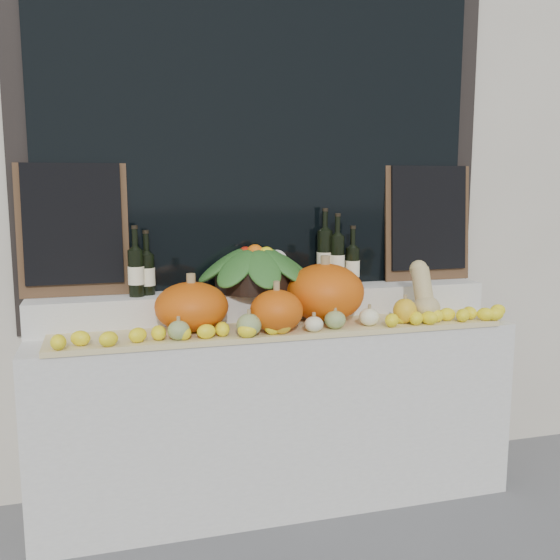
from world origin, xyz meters
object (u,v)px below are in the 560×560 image
object	(u,v)px
pumpkin_left	(192,307)
produce_bowl	(255,268)
butternut_squash	(424,294)
wine_bottle_tall	(325,257)
pumpkin_right	(325,292)

from	to	relation	value
pumpkin_left	produce_bowl	distance (m)	0.43
produce_bowl	butternut_squash	bearing A→B (deg)	-19.42
butternut_squash	produce_bowl	distance (m)	0.84
butternut_squash	wine_bottle_tall	world-z (taller)	wine_bottle_tall
produce_bowl	wine_bottle_tall	world-z (taller)	wine_bottle_tall
pumpkin_left	butternut_squash	world-z (taller)	butternut_squash
pumpkin_left	wine_bottle_tall	xyz separation A→B (m)	(0.73, 0.25, 0.17)
pumpkin_left	pumpkin_right	bearing A→B (deg)	3.02
wine_bottle_tall	butternut_squash	bearing A→B (deg)	-37.72
pumpkin_right	produce_bowl	world-z (taller)	produce_bowl
pumpkin_right	butternut_squash	world-z (taller)	butternut_squash
pumpkin_right	wine_bottle_tall	distance (m)	0.27
pumpkin_right	pumpkin_left	bearing A→B (deg)	-176.98
produce_bowl	wine_bottle_tall	xyz separation A→B (m)	(0.38, 0.04, 0.03)
pumpkin_right	wine_bottle_tall	size ratio (longest dim) A/B	0.95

